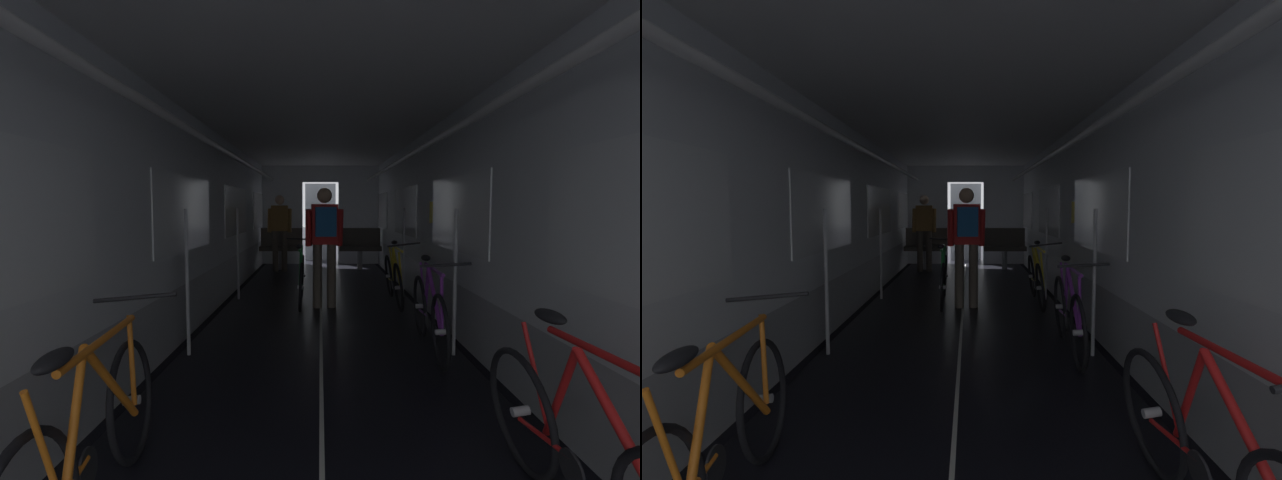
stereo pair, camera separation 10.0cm
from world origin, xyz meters
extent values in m
cube|color=black|center=(-1.41, 3.25, 0.00)|extent=(0.08, 11.50, 0.01)
cube|color=black|center=(1.41, 3.25, 0.00)|extent=(0.08, 11.50, 0.01)
cube|color=beige|center=(0.00, 3.25, 0.00)|extent=(0.03, 11.27, 0.00)
cube|color=#9EA0A5|center=(-1.51, 3.25, 0.30)|extent=(0.12, 11.50, 0.60)
cube|color=silver|center=(-1.51, 3.25, 1.53)|extent=(0.12, 11.50, 1.85)
cube|color=white|center=(-1.45, 2.67, 1.35)|extent=(0.02, 1.90, 0.80)
cube|color=white|center=(-1.45, 5.55, 1.35)|extent=(0.02, 1.90, 0.80)
cube|color=white|center=(-1.45, 8.42, 1.35)|extent=(0.02, 1.90, 0.80)
cube|color=yellow|center=(-1.45, 2.99, 1.35)|extent=(0.01, 0.20, 0.28)
cylinder|color=white|center=(-1.17, 3.25, 2.10)|extent=(0.07, 11.04, 0.07)
cylinder|color=#B7BABF|center=(-1.27, 2.10, 0.70)|extent=(0.04, 0.04, 1.40)
cylinder|color=#B7BABF|center=(-1.27, 4.70, 0.70)|extent=(0.04, 0.04, 1.40)
cube|color=#9EA0A5|center=(1.51, 3.25, 0.30)|extent=(0.12, 11.50, 0.60)
cube|color=silver|center=(1.51, 3.25, 1.53)|extent=(0.12, 11.50, 1.85)
cube|color=white|center=(1.45, 2.67, 1.35)|extent=(0.02, 1.90, 0.80)
cube|color=white|center=(1.45, 5.55, 1.35)|extent=(0.02, 1.90, 0.80)
cube|color=white|center=(1.45, 8.42, 1.35)|extent=(0.02, 1.90, 0.80)
cube|color=yellow|center=(1.45, 3.72, 1.35)|extent=(0.01, 0.20, 0.28)
cylinder|color=white|center=(1.17, 3.25, 2.10)|extent=(0.07, 11.04, 0.07)
cylinder|color=#B7BABF|center=(1.27, 2.10, 0.70)|extent=(0.04, 0.04, 1.40)
cylinder|color=#B7BABF|center=(1.27, 4.70, 0.70)|extent=(0.04, 0.04, 1.40)
cube|color=silver|center=(-0.95, 9.06, 1.23)|extent=(1.00, 0.12, 2.45)
cube|color=silver|center=(0.95, 9.06, 1.23)|extent=(1.00, 0.12, 2.45)
cube|color=silver|center=(0.00, 9.06, 2.25)|extent=(0.90, 0.12, 0.40)
cube|color=#4C4F54|center=(0.00, 9.76, 1.03)|extent=(0.81, 0.04, 2.05)
cube|color=white|center=(0.00, 3.25, 2.51)|extent=(3.14, 11.62, 0.12)
cylinder|color=gray|center=(-0.90, 8.00, 0.22)|extent=(0.12, 0.12, 0.44)
cube|color=#47423D|center=(-0.90, 8.00, 0.49)|extent=(0.96, 0.44, 0.10)
cube|color=#47423D|center=(-0.90, 8.19, 0.74)|extent=(0.96, 0.08, 0.40)
torus|color=gray|center=(-1.33, 8.22, 0.94)|extent=(0.14, 0.14, 0.02)
cylinder|color=gray|center=(0.90, 8.00, 0.22)|extent=(0.12, 0.12, 0.44)
cube|color=#47423D|center=(0.90, 8.00, 0.49)|extent=(0.96, 0.44, 0.10)
cube|color=#47423D|center=(0.90, 8.19, 0.74)|extent=(0.96, 0.08, 0.40)
torus|color=gray|center=(0.47, 8.22, 0.94)|extent=(0.14, 0.14, 0.02)
torus|color=black|center=(1.05, 0.22, 0.33)|extent=(0.16, 0.68, 0.67)
cylinder|color=#B2B2B7|center=(1.05, 0.22, 0.33)|extent=(0.10, 0.06, 0.06)
cylinder|color=red|center=(1.12, -0.48, 0.55)|extent=(0.14, 0.54, 0.56)
cylinder|color=red|center=(1.10, -0.07, 0.55)|extent=(0.09, 0.35, 0.55)
cylinder|color=red|center=(1.15, -0.32, 0.81)|extent=(0.08, 0.82, 0.04)
cylinder|color=red|center=(1.09, 0.15, 0.57)|extent=(0.09, 0.16, 0.49)
cylinder|color=red|center=(1.06, 0.00, 0.31)|extent=(0.05, 0.45, 0.07)
cylinder|color=black|center=(1.07, -0.23, 0.29)|extent=(0.04, 0.17, 0.17)
ellipsoid|color=black|center=(1.13, 0.10, 0.87)|extent=(0.11, 0.24, 0.07)
torus|color=black|center=(1.08, 4.88, 0.33)|extent=(0.13, 0.67, 0.67)
cylinder|color=#B2B2B7|center=(1.08, 4.88, 0.33)|extent=(0.10, 0.05, 0.06)
torus|color=black|center=(1.05, 3.86, 0.33)|extent=(0.13, 0.67, 0.67)
cylinder|color=#B2B2B7|center=(1.05, 3.86, 0.33)|extent=(0.10, 0.05, 0.06)
cylinder|color=yellow|center=(1.08, 4.18, 0.55)|extent=(0.09, 0.54, 0.56)
cylinder|color=yellow|center=(1.10, 4.59, 0.55)|extent=(0.11, 0.34, 0.55)
cylinder|color=yellow|center=(1.12, 4.33, 0.81)|extent=(0.06, 0.82, 0.04)
cylinder|color=yellow|center=(1.11, 4.81, 0.57)|extent=(0.08, 0.17, 0.49)
cylinder|color=yellow|center=(1.07, 4.66, 0.31)|extent=(0.05, 0.45, 0.07)
cylinder|color=yellow|center=(1.08, 3.89, 0.57)|extent=(0.09, 0.09, 0.49)
cylinder|color=black|center=(1.06, 4.43, 0.29)|extent=(0.04, 0.17, 0.17)
ellipsoid|color=black|center=(1.14, 4.76, 0.87)|extent=(0.10, 0.24, 0.07)
cylinder|color=black|center=(1.12, 3.87, 0.91)|extent=(0.44, 0.04, 0.07)
torus|color=black|center=(1.09, 2.73, 0.33)|extent=(0.11, 0.67, 0.67)
cylinder|color=#B2B2B7|center=(1.09, 2.73, 0.33)|extent=(0.10, 0.05, 0.06)
torus|color=black|center=(1.03, 1.71, 0.33)|extent=(0.11, 0.67, 0.67)
cylinder|color=#B2B2B7|center=(1.03, 1.71, 0.33)|extent=(0.10, 0.05, 0.06)
cylinder|color=purple|center=(1.06, 2.02, 0.55)|extent=(0.05, 0.54, 0.56)
cylinder|color=purple|center=(1.08, 2.43, 0.55)|extent=(0.08, 0.34, 0.55)
cylinder|color=purple|center=(1.09, 2.18, 0.82)|extent=(0.08, 0.82, 0.04)
cylinder|color=purple|center=(1.10, 2.66, 0.58)|extent=(0.05, 0.17, 0.49)
cylinder|color=purple|center=(1.07, 2.50, 0.31)|extent=(0.05, 0.45, 0.07)
cylinder|color=purple|center=(1.05, 1.74, 0.58)|extent=(0.06, 0.09, 0.49)
cylinder|color=black|center=(1.06, 2.28, 0.29)|extent=(0.03, 0.17, 0.17)
ellipsoid|color=black|center=(1.11, 2.61, 0.88)|extent=(0.11, 0.24, 0.07)
cylinder|color=black|center=(1.07, 1.72, 0.92)|extent=(0.44, 0.05, 0.05)
torus|color=black|center=(-1.07, 0.35, 0.33)|extent=(0.15, 0.67, 0.67)
cylinder|color=#B2B2B7|center=(-1.07, 0.35, 0.33)|extent=(0.10, 0.06, 0.06)
cylinder|color=orange|center=(-1.02, 0.04, 0.55)|extent=(0.06, 0.54, 0.56)
cylinder|color=orange|center=(-0.98, -0.37, 0.55)|extent=(0.10, 0.34, 0.55)
cylinder|color=orange|center=(-0.99, -0.12, 0.82)|extent=(0.11, 0.82, 0.04)
cylinder|color=orange|center=(-0.96, -0.60, 0.58)|extent=(0.05, 0.17, 0.49)
cylinder|color=orange|center=(-1.05, 0.32, 0.58)|extent=(0.07, 0.09, 0.49)
cylinder|color=black|center=(-1.01, -0.22, 0.29)|extent=(0.04, 0.17, 0.17)
ellipsoid|color=black|center=(-0.94, -0.54, 0.88)|extent=(0.12, 0.25, 0.07)
cylinder|color=black|center=(-1.02, 0.34, 0.92)|extent=(0.44, 0.07, 0.05)
cylinder|color=brown|center=(-0.05, 4.12, 0.45)|extent=(0.13, 0.13, 0.90)
cylinder|color=brown|center=(0.15, 4.14, 0.45)|extent=(0.13, 0.13, 0.90)
cube|color=red|center=(0.05, 4.13, 1.18)|extent=(0.38, 0.25, 0.56)
cylinder|color=red|center=(-0.17, 4.13, 1.13)|extent=(0.11, 0.20, 0.53)
cylinder|color=red|center=(0.27, 4.17, 1.13)|extent=(0.11, 0.20, 0.53)
sphere|color=tan|center=(0.05, 4.13, 1.58)|extent=(0.21, 0.21, 0.21)
cube|color=#1E5693|center=(0.07, 3.96, 1.22)|extent=(0.29, 0.18, 0.40)
torus|color=black|center=(-0.27, 3.87, 0.33)|extent=(0.07, 0.67, 0.67)
cylinder|color=#B2B2B7|center=(-0.27, 3.87, 0.33)|extent=(0.09, 0.05, 0.05)
torus|color=black|center=(-0.29, 4.89, 0.33)|extent=(0.07, 0.67, 0.67)
cylinder|color=#B2B2B7|center=(-0.29, 4.89, 0.33)|extent=(0.09, 0.05, 0.05)
cylinder|color=#1E8438|center=(-0.29, 4.58, 0.55)|extent=(0.07, 0.54, 0.56)
cylinder|color=#1E8438|center=(-0.29, 4.17, 0.55)|extent=(0.05, 0.34, 0.55)
cylinder|color=#1E8438|center=(-0.30, 4.42, 0.82)|extent=(0.05, 0.82, 0.04)
cylinder|color=#1E8438|center=(-0.28, 3.94, 0.58)|extent=(0.05, 0.16, 0.49)
cylinder|color=#1E8438|center=(-0.28, 4.10, 0.31)|extent=(0.03, 0.45, 0.07)
cylinder|color=#1E8438|center=(-0.30, 4.86, 0.58)|extent=(0.05, 0.09, 0.49)
cylinder|color=black|center=(-0.28, 4.32, 0.29)|extent=(0.02, 0.17, 0.17)
ellipsoid|color=black|center=(-0.30, 3.99, 0.88)|extent=(0.10, 0.24, 0.06)
cylinder|color=black|center=(-0.31, 4.88, 0.92)|extent=(0.44, 0.03, 0.04)
cylinder|color=brown|center=(-0.80, 7.70, 0.45)|extent=(0.13, 0.13, 0.90)
cylinder|color=brown|center=(-1.00, 7.70, 0.45)|extent=(0.13, 0.13, 0.90)
cube|color=olive|center=(-0.90, 7.70, 1.18)|extent=(0.36, 0.22, 0.56)
cylinder|color=olive|center=(-0.68, 7.68, 1.13)|extent=(0.09, 0.20, 0.53)
cylinder|color=olive|center=(-1.12, 7.68, 1.13)|extent=(0.09, 0.20, 0.53)
sphere|color=beige|center=(-0.90, 7.70, 1.58)|extent=(0.21, 0.21, 0.21)
camera|label=1|loc=(-0.01, -2.05, 1.41)|focal=24.83mm
camera|label=2|loc=(0.09, -2.05, 1.41)|focal=24.83mm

